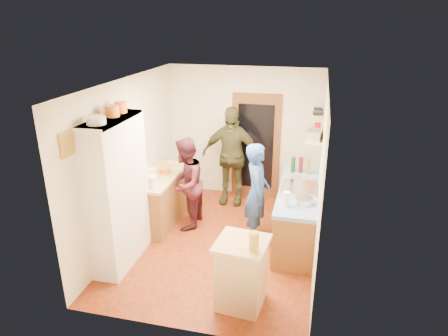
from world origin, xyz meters
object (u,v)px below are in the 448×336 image
(island_base, at_px, (241,275))
(person_left, at_px, (188,183))
(person_hob, at_px, (259,194))
(right_counter_base, at_px, (297,213))
(hutch_body, at_px, (118,193))
(person_back, at_px, (231,156))

(island_base, xyz_separation_m, person_left, (-1.28, 1.82, 0.37))
(island_base, relative_size, person_hob, 0.52)
(person_left, bearing_deg, right_counter_base, 91.94)
(island_base, bearing_deg, person_left, 125.20)
(hutch_body, xyz_separation_m, person_back, (1.16, 2.33, -0.14))
(person_left, height_order, person_back, person_back)
(person_hob, bearing_deg, island_base, 171.32)
(right_counter_base, bearing_deg, person_hob, -157.42)
(right_counter_base, relative_size, person_left, 1.37)
(person_hob, relative_size, person_left, 1.03)
(island_base, xyz_separation_m, person_hob, (-0.04, 1.63, 0.40))
(hutch_body, bearing_deg, person_left, 62.59)
(hutch_body, height_order, island_base, hutch_body)
(hutch_body, relative_size, person_left, 1.37)
(hutch_body, distance_m, island_base, 2.12)
(island_base, bearing_deg, person_back, 104.76)
(island_base, distance_m, person_left, 2.26)
(island_base, distance_m, person_back, 3.06)
(person_left, xyz_separation_m, person_back, (0.52, 1.09, 0.16))
(hutch_body, bearing_deg, right_counter_base, 27.47)
(person_hob, xyz_separation_m, person_back, (-0.73, 1.28, 0.14))
(hutch_body, bearing_deg, island_base, -16.91)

